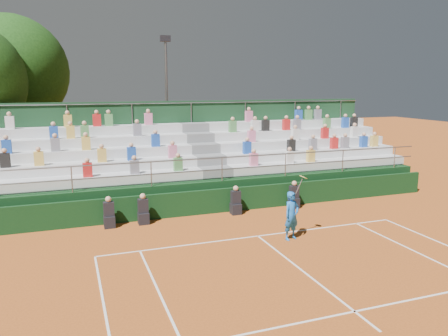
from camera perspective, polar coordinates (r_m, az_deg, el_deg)
name	(u,v)px	position (r m, az deg, el deg)	size (l,w,h in m)	color
ground	(258,236)	(15.48, 4.46, -8.87)	(90.00, 90.00, 0.00)	#AD531C
courtside_wall	(226,200)	(18.16, 0.32, -4.20)	(20.00, 0.15, 1.00)	black
line_officials	(200,206)	(17.37, -3.18, -5.00)	(8.11, 0.40, 1.19)	black
grandstand	(203,172)	(21.03, -2.73, -0.54)	(20.00, 5.20, 4.40)	black
tennis_player	(292,215)	(15.07, 8.84, -6.15)	(0.88, 0.55, 2.22)	blue
tree_east	(11,72)	(27.54, -26.07, 11.24)	(6.21, 6.21, 9.04)	#382714
floodlight_mast	(167,94)	(26.55, -7.50, 9.61)	(0.60, 0.25, 8.02)	gray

